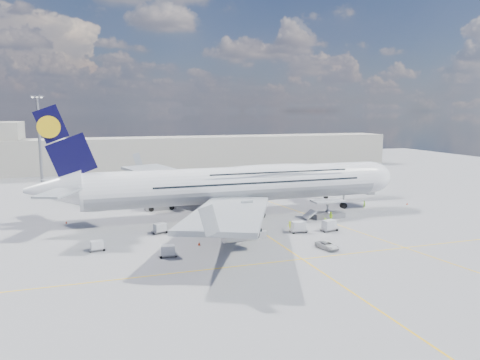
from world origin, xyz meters
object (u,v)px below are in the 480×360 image
object	(u,v)px
cone_nose	(407,204)
cone_wing_right_inner	(245,234)
crew_nose	(364,204)
airliner	(239,184)
dolly_row_a	(168,251)
dolly_row_b	(160,228)
cone_tail	(66,222)
dolly_nose_near	(329,225)
dolly_nose_far	(298,227)
cone_wing_right_outer	(199,244)
dolly_row_c	(217,230)
service_van	(327,245)
crew_tug	(290,225)
catering_truck_outer	(160,189)
cargo_loader	(327,212)
baggage_tug	(259,234)
cone_wing_left_inner	(181,203)
crew_loader	(331,216)
cone_wing_left_outer	(162,199)
jet_bridge	(338,171)
crew_wing	(224,230)
dolly_back	(97,245)
catering_truck_inner	(160,201)
crew_van	(325,222)
light_mast	(40,146)

from	to	relation	value
cone_nose	cone_wing_right_inner	bearing A→B (deg)	-163.32
crew_nose	cone_nose	bearing A→B (deg)	-24.32
airliner	dolly_row_a	xyz separation A→B (m)	(-18.92, -22.55, -5.91)
dolly_row_b	cone_tail	bearing A→B (deg)	121.61
dolly_nose_near	cone_tail	world-z (taller)	dolly_nose_near
dolly_nose_far	dolly_nose_near	world-z (taller)	dolly_nose_near
dolly_row_b	cone_wing_right_outer	size ratio (longest dim) A/B	5.37
dolly_row_c	crew_nose	distance (m)	38.73
service_van	crew_tug	bearing A→B (deg)	82.15
dolly_row_a	cone_nose	bearing A→B (deg)	26.68
catering_truck_outer	cargo_loader	bearing A→B (deg)	-17.92
baggage_tug	cone_tail	world-z (taller)	baggage_tug
airliner	cone_wing_left_inner	xyz separation A→B (m)	(-9.02, 15.85, -6.58)
airliner	crew_nose	bearing A→B (deg)	-1.79
crew_loader	cone_wing_left_inner	world-z (taller)	crew_loader
cargo_loader	crew_loader	world-z (taller)	cargo_loader
dolly_row_b	catering_truck_outer	distance (m)	35.96
cone_wing_left_inner	cone_wing_left_outer	bearing A→B (deg)	114.18
cone_nose	cone_wing_left_outer	world-z (taller)	cone_nose
airliner	dolly_nose_far	size ratio (longest dim) A/B	24.22
dolly_row_b	cone_wing_left_inner	xyz separation A→B (m)	(8.79, 24.16, -0.68)
jet_bridge	cone_wing_left_inner	bearing A→B (deg)	172.73
dolly_row_b	crew_nose	size ratio (longest dim) A/B	1.92
cargo_loader	dolly_row_a	world-z (taller)	cargo_loader
crew_tug	cone_wing_right_inner	size ratio (longest dim) A/B	3.19
jet_bridge	baggage_tug	distance (m)	42.67
catering_truck_outer	cone_wing_left_inner	xyz separation A→B (m)	(3.15, -11.33, -1.81)
dolly_row_b	baggage_tug	size ratio (longest dim) A/B	1.14
crew_loader	crew_tug	world-z (taller)	crew_loader
catering_truck_outer	crew_wing	distance (m)	40.52
airliner	crew_loader	xyz separation A→B (m)	(15.89, -10.03, -5.92)
dolly_nose_near	crew_loader	bearing A→B (deg)	45.73
dolly_row_b	baggage_tug	world-z (taller)	dolly_row_b
dolly_row_a	crew_nose	distance (m)	53.11
dolly_row_a	crew_loader	bearing A→B (deg)	26.79
dolly_row_b	dolly_nose_near	distance (m)	30.67
cargo_loader	cone_wing_left_inner	distance (m)	34.38
dolly_back	baggage_tug	xyz separation A→B (m)	(26.80, -1.05, -0.18)
dolly_row_a	dolly_nose_near	distance (m)	31.12
cone_wing_left_outer	cone_tail	bearing A→B (deg)	-139.58
dolly_nose_near	dolly_nose_far	bearing A→B (deg)	159.13
jet_bridge	catering_truck_inner	distance (m)	44.50
crew_van	dolly_nose_near	bearing A→B (deg)	140.14
light_mast	cone_wing_left_inner	size ratio (longest dim) A/B	43.16
service_van	crew_wing	xyz separation A→B (m)	(-12.98, 13.62, 0.21)
cargo_loader	cone_tail	xyz separation A→B (m)	(-50.55, 11.90, -1.01)
catering_truck_inner	cone_wing_left_outer	xyz separation A→B (m)	(2.34, 11.47, -1.74)
crew_loader	dolly_nose_near	bearing A→B (deg)	-71.07
catering_truck_outer	cone_tail	bearing A→B (deg)	-102.14
crew_nose	crew_loader	world-z (taller)	crew_loader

